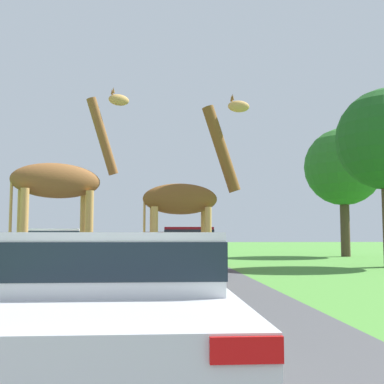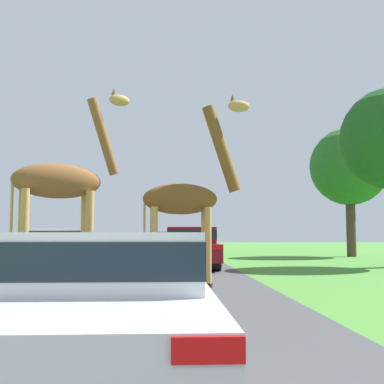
% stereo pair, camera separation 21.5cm
% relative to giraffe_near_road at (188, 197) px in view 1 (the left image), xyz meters
% --- Properties ---
extents(road, '(7.12, 120.00, 0.00)m').
position_rel_giraffe_near_road_xyz_m(road, '(-1.60, 17.24, -2.18)').
color(road, '#424244').
rests_on(road, ground).
extents(giraffe_near_road, '(2.72, 0.91, 4.82)m').
position_rel_giraffe_near_road_xyz_m(giraffe_near_road, '(0.00, 0.00, 0.00)').
color(giraffe_near_road, tan).
rests_on(giraffe_near_road, ground).
extents(giraffe_companion, '(2.89, 1.53, 5.12)m').
position_rel_giraffe_near_road_xyz_m(giraffe_companion, '(-3.13, 0.21, 0.22)').
color(giraffe_companion, tan).
rests_on(giraffe_companion, ground).
extents(car_lead_maroon, '(1.88, 4.37, 1.27)m').
position_rel_giraffe_near_road_xyz_m(car_lead_maroon, '(-1.05, -7.41, -1.48)').
color(car_lead_maroon, silver).
rests_on(car_lead_maroon, ground).
extents(car_queue_right, '(1.90, 4.78, 1.30)m').
position_rel_giraffe_near_road_xyz_m(car_queue_right, '(-0.97, 17.32, -1.48)').
color(car_queue_right, '#144C28').
rests_on(car_queue_right, ground).
extents(car_queue_left, '(1.75, 4.01, 1.37)m').
position_rel_giraffe_near_road_xyz_m(car_queue_left, '(-0.53, 10.65, -1.45)').
color(car_queue_left, '#561914').
rests_on(car_queue_left, ground).
extents(car_far_ahead, '(2.00, 4.22, 1.44)m').
position_rel_giraffe_near_road_xyz_m(car_far_ahead, '(-4.07, 4.16, -1.41)').
color(car_far_ahead, silver).
rests_on(car_far_ahead, ground).
extents(car_verge_right, '(1.94, 4.32, 1.52)m').
position_rel_giraffe_near_road_xyz_m(car_verge_right, '(0.36, 6.08, -1.37)').
color(car_verge_right, maroon).
rests_on(car_verge_right, ground).
extents(tree_centre_back, '(4.48, 4.48, 7.41)m').
position_rel_giraffe_near_road_xyz_m(tree_centre_back, '(9.92, 15.16, 2.95)').
color(tree_centre_back, '#4C3828').
rests_on(tree_centre_back, ground).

